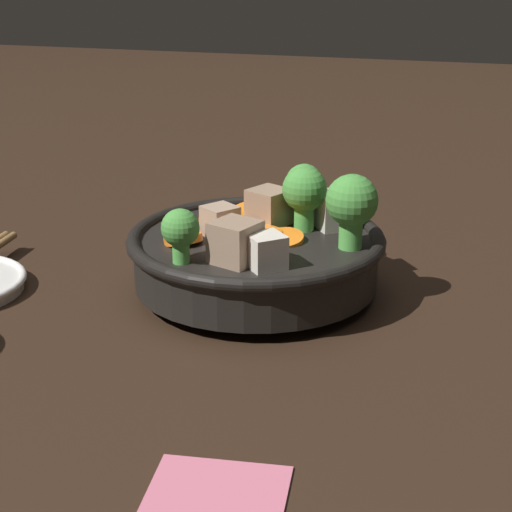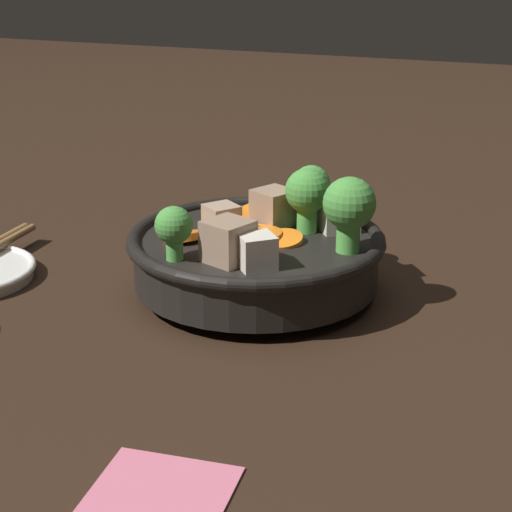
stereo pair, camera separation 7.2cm
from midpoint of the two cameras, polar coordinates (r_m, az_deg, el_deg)
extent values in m
plane|color=black|center=(0.74, -2.82, -2.49)|extent=(3.00, 3.00, 0.00)
cylinder|color=black|center=(0.73, -2.82, -2.13)|extent=(0.11, 0.11, 0.01)
cylinder|color=black|center=(0.72, -2.86, -0.34)|extent=(0.21, 0.21, 0.04)
torus|color=black|center=(0.72, -2.88, 1.11)|extent=(0.22, 0.22, 0.01)
cylinder|color=brown|center=(0.72, -2.87, 0.31)|extent=(0.19, 0.19, 0.02)
cylinder|color=orange|center=(0.71, -7.78, 1.08)|extent=(0.05, 0.05, 0.01)
cylinder|color=orange|center=(0.69, -3.10, 0.59)|extent=(0.04, 0.04, 0.01)
cylinder|color=orange|center=(0.71, -1.02, 1.11)|extent=(0.04, 0.04, 0.01)
cylinder|color=orange|center=(0.75, -4.86, 2.20)|extent=(0.06, 0.06, 0.02)
cylinder|color=orange|center=(0.78, -3.09, 2.96)|extent=(0.06, 0.06, 0.01)
cylinder|color=orange|center=(0.72, -2.98, 1.38)|extent=(0.06, 0.06, 0.01)
cylinder|color=#59B84C|center=(0.73, 0.41, 2.56)|extent=(0.02, 0.02, 0.02)
sphere|color=#47933D|center=(0.73, 0.42, 4.43)|extent=(0.04, 0.04, 0.04)
cylinder|color=#59B84C|center=(0.77, 0.52, 3.30)|extent=(0.02, 0.02, 0.02)
sphere|color=#47933D|center=(0.76, 0.52, 4.88)|extent=(0.03, 0.03, 0.03)
cylinder|color=#59B84C|center=(0.69, 3.28, 1.37)|extent=(0.02, 0.02, 0.03)
sphere|color=#47933D|center=(0.68, 3.33, 3.57)|extent=(0.04, 0.04, 0.04)
cylinder|color=#59B84C|center=(0.67, -8.12, 0.23)|extent=(0.01, 0.01, 0.02)
sphere|color=#47933D|center=(0.66, -8.20, 1.81)|extent=(0.03, 0.03, 0.03)
cube|color=tan|center=(0.72, -5.27, 2.29)|extent=(0.04, 0.04, 0.03)
cube|color=#9E7F66|center=(0.66, -4.46, 0.87)|extent=(0.04, 0.04, 0.03)
cube|color=#9E7F66|center=(0.75, -2.16, 3.28)|extent=(0.04, 0.04, 0.03)
cube|color=silver|center=(0.65, -2.52, 0.26)|extent=(0.04, 0.04, 0.03)
cube|color=silver|center=(0.74, 2.45, 3.04)|extent=(0.04, 0.04, 0.03)
ellipsoid|color=#EA9E84|center=(0.70, -4.58, 1.46)|extent=(0.06, 0.05, 0.02)
camera|label=1|loc=(0.04, -92.86, -1.08)|focal=60.00mm
camera|label=2|loc=(0.04, 87.14, 1.08)|focal=60.00mm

